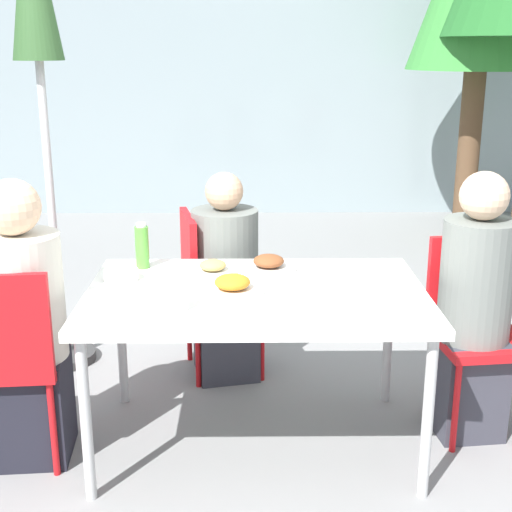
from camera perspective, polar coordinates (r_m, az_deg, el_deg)
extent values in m
plane|color=gray|center=(3.31, 0.00, -14.71)|extent=(24.00, 24.00, 0.00)
cube|color=#89999E|center=(7.54, -0.43, 14.84)|extent=(10.00, 0.20, 3.00)
cube|color=white|center=(3.01, 0.00, -3.11)|extent=(1.43, 0.92, 0.04)
cylinder|color=#B7B7B7|center=(2.86, -13.46, -12.66)|extent=(0.04, 0.04, 0.69)
cylinder|color=#B7B7B7|center=(2.87, 13.57, -12.51)|extent=(0.04, 0.04, 0.69)
cylinder|color=#B7B7B7|center=(3.56, -10.71, -6.45)|extent=(0.04, 0.04, 0.69)
cylinder|color=#B7B7B7|center=(3.58, 10.52, -6.36)|extent=(0.04, 0.04, 0.69)
cube|color=red|center=(3.19, -18.72, -7.96)|extent=(0.43, 0.43, 0.04)
cylinder|color=red|center=(3.40, -14.88, -10.35)|extent=(0.03, 0.03, 0.42)
cylinder|color=red|center=(3.10, -15.91, -13.16)|extent=(0.03, 0.03, 0.42)
cube|color=black|center=(3.27, -17.51, -11.35)|extent=(0.34, 0.34, 0.46)
cylinder|color=beige|center=(3.07, -18.30, -3.14)|extent=(0.35, 0.35, 0.53)
sphere|color=beige|center=(2.97, -18.94, 3.72)|extent=(0.23, 0.23, 0.23)
cube|color=red|center=(3.37, 17.60, -6.50)|extent=(0.44, 0.44, 0.04)
cube|color=red|center=(3.45, 16.72, -1.82)|extent=(0.40, 0.08, 0.42)
cylinder|color=red|center=(3.26, 15.69, -11.62)|extent=(0.03, 0.03, 0.42)
cylinder|color=red|center=(3.67, 18.66, -8.61)|extent=(0.03, 0.03, 0.42)
cylinder|color=red|center=(3.54, 13.62, -9.11)|extent=(0.03, 0.03, 0.42)
cube|color=#383842|center=(3.44, 16.52, -9.82)|extent=(0.32, 0.32, 0.46)
cylinder|color=slate|center=(3.25, 17.24, -1.86)|extent=(0.32, 0.32, 0.54)
sphere|color=beige|center=(3.16, 17.81, 4.60)|extent=(0.21, 0.21, 0.21)
cube|color=red|center=(3.81, -2.59, -3.02)|extent=(0.48, 0.48, 0.04)
cube|color=red|center=(3.72, -5.40, 0.13)|extent=(0.12, 0.40, 0.42)
cylinder|color=red|center=(4.08, -0.62, -5.13)|extent=(0.03, 0.03, 0.42)
cylinder|color=red|center=(3.77, 0.48, -6.99)|extent=(0.03, 0.03, 0.42)
cylinder|color=red|center=(4.03, -5.38, -5.51)|extent=(0.03, 0.03, 0.42)
cylinder|color=red|center=(3.72, -4.67, -7.43)|extent=(0.03, 0.03, 0.42)
cube|color=#383842|center=(3.84, -2.42, -6.24)|extent=(0.37, 0.37, 0.46)
cylinder|color=slate|center=(3.69, -2.50, 0.30)|extent=(0.35, 0.35, 0.45)
sphere|color=tan|center=(3.61, -2.56, 5.20)|extent=(0.19, 0.19, 0.19)
cylinder|color=#333333|center=(4.22, -15.12, -7.71)|extent=(0.36, 0.36, 0.05)
cylinder|color=#BCBCBC|center=(3.90, -16.47, 8.97)|extent=(0.04, 0.04, 2.50)
cylinder|color=white|center=(3.27, 1.02, -0.99)|extent=(0.26, 0.26, 0.01)
ellipsoid|color=brown|center=(3.26, 1.02, -0.40)|extent=(0.14, 0.14, 0.06)
cylinder|color=white|center=(2.98, -1.90, -2.76)|extent=(0.27, 0.27, 0.01)
ellipsoid|color=orange|center=(2.97, -1.91, -2.09)|extent=(0.15, 0.15, 0.06)
cylinder|color=white|center=(3.23, -3.47, -1.26)|extent=(0.22, 0.22, 0.01)
ellipsoid|color=tan|center=(3.22, -3.48, -0.73)|extent=(0.12, 0.12, 0.05)
cylinder|color=#51A338|center=(3.31, -9.10, 0.69)|extent=(0.06, 0.06, 0.20)
cylinder|color=white|center=(3.29, -9.18, 2.48)|extent=(0.04, 0.04, 0.02)
cylinder|color=white|center=(2.78, -6.33, -3.34)|extent=(0.08, 0.08, 0.10)
cylinder|color=white|center=(3.18, -10.75, -1.49)|extent=(0.15, 0.15, 0.05)
cylinder|color=brown|center=(6.85, 16.61, 7.76)|extent=(0.20, 0.20, 1.51)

